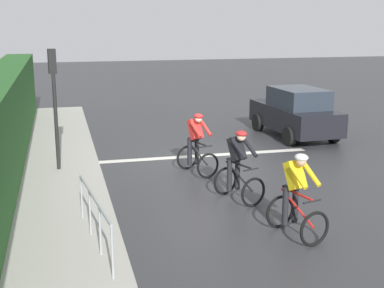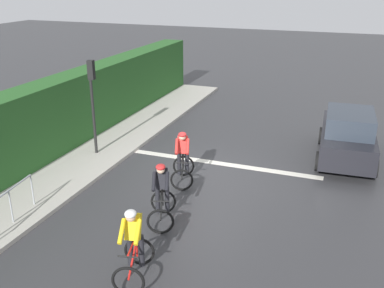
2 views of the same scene
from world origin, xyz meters
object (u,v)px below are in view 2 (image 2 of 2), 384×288
object	(u,v)px
cyclist_second	(162,194)
car_black	(348,136)
cyclist_lead	(133,246)
traffic_light_near_crossing	(93,94)
cyclist_mid	(183,158)

from	to	relation	value
cyclist_second	car_black	world-z (taller)	car_black
cyclist_lead	traffic_light_near_crossing	size ratio (longest dim) A/B	0.50
cyclist_second	cyclist_lead	bearing A→B (deg)	99.73
cyclist_mid	cyclist_second	bearing A→B (deg)	98.88
cyclist_second	traffic_light_near_crossing	distance (m)	5.41
cyclist_mid	car_black	bearing A→B (deg)	-141.54
cyclist_second	traffic_light_near_crossing	bearing A→B (deg)	-39.86
cyclist_mid	car_black	world-z (taller)	car_black
cyclist_mid	car_black	xyz separation A→B (m)	(-4.57, -3.63, 0.08)
cyclist_mid	car_black	size ratio (longest dim) A/B	0.40
car_black	traffic_light_near_crossing	bearing A→B (deg)	17.82
cyclist_lead	cyclist_mid	bearing A→B (deg)	-80.71
traffic_light_near_crossing	cyclist_mid	bearing A→B (deg)	164.82
car_black	cyclist_second	bearing A→B (deg)	54.96
cyclist_second	traffic_light_near_crossing	size ratio (longest dim) A/B	0.50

